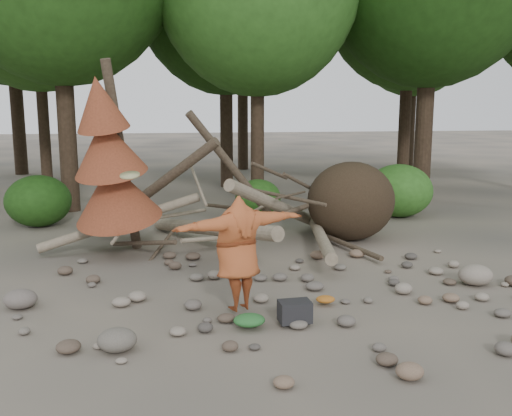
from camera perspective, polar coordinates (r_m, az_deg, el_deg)
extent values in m
plane|color=#514C44|center=(9.97, 2.67, -9.45)|extent=(120.00, 120.00, 0.00)
ellipsoid|color=#332619|center=(14.42, 9.48, 0.68)|extent=(2.20, 1.87, 1.98)
cylinder|color=gray|center=(13.23, -4.74, -2.02)|extent=(2.61, 5.11, 1.08)
cylinder|color=gray|center=(13.88, 2.52, 0.06)|extent=(3.18, 3.71, 1.90)
cylinder|color=brown|center=(13.94, -9.99, 2.04)|extent=(3.08, 1.91, 2.49)
cylinder|color=gray|center=(13.50, 6.42, -2.66)|extent=(1.13, 4.98, 0.43)
cylinder|color=brown|center=(14.17, -2.30, 3.96)|extent=(2.39, 1.03, 2.89)
cylinder|color=gray|center=(13.51, -13.34, -1.36)|extent=(3.71, 0.86, 1.20)
cylinder|color=#4C3F30|center=(13.07, -11.24, -3.46)|extent=(1.52, 1.70, 0.49)
cylinder|color=gray|center=(13.99, -0.05, -0.26)|extent=(1.57, 0.85, 0.69)
cylinder|color=#4C3F30|center=(14.73, 5.82, 1.80)|extent=(1.92, 1.25, 1.10)
cylinder|color=gray|center=(13.54, -5.80, 2.33)|extent=(0.37, 1.42, 0.85)
cylinder|color=#4C3F30|center=(13.44, 9.21, -3.67)|extent=(0.79, 2.54, 0.12)
cylinder|color=gray|center=(12.68, -3.64, -3.01)|extent=(1.78, 1.11, 0.29)
cylinder|color=#4C3F30|center=(13.09, -13.24, 4.92)|extent=(0.67, 1.13, 4.35)
cone|color=brown|center=(12.87, -13.91, 1.67)|extent=(2.06, 2.13, 1.86)
cone|color=brown|center=(12.57, -14.67, 6.02)|extent=(1.71, 1.78, 1.65)
cone|color=brown|center=(12.36, -15.39, 10.10)|extent=(1.23, 1.30, 1.41)
cylinder|color=#38281C|center=(18.98, -18.71, 13.15)|extent=(0.56, 0.56, 8.96)
cylinder|color=#38281C|center=(18.62, 0.15, 10.95)|extent=(0.44, 0.44, 7.14)
cylinder|color=#38281C|center=(21.01, 16.75, 13.61)|extent=(0.60, 0.60, 9.45)
cylinder|color=#38281C|center=(23.16, -20.64, 10.70)|extent=(0.42, 0.42, 7.56)
cylinder|color=#38281C|center=(23.53, -3.02, 12.51)|extent=(0.52, 0.52, 8.54)
cylinder|color=#38281C|center=(25.03, 14.80, 11.58)|extent=(0.50, 0.50, 8.12)
cylinder|color=#38281C|center=(30.08, -22.99, 12.32)|extent=(0.62, 0.62, 9.66)
cylinder|color=#38281C|center=(29.96, -1.34, 12.26)|extent=(0.54, 0.54, 8.75)
cylinder|color=#38281C|center=(31.91, 15.34, 10.97)|extent=(0.46, 0.46, 7.84)
ellipsoid|color=#295C1A|center=(32.25, 15.70, 18.34)|extent=(7.17, 7.17, 8.60)
ellipsoid|color=#1E4813|center=(17.00, -20.94, 0.67)|extent=(1.80, 1.80, 1.44)
ellipsoid|color=#295C1A|center=(17.43, 0.20, 1.05)|extent=(1.40, 1.40, 1.12)
ellipsoid|color=#336C21|center=(17.78, 14.12, 1.71)|extent=(2.00, 2.00, 1.60)
imported|color=#A84D26|center=(9.19, -1.82, -4.52)|extent=(2.38, 1.43, 1.88)
cylinder|color=tan|center=(8.70, -12.51, 3.23)|extent=(0.37, 0.36, 0.13)
cube|color=black|center=(8.98, 3.90, -10.62)|extent=(0.51, 0.36, 0.33)
ellipsoid|color=#26612A|center=(8.84, -0.68, -11.45)|extent=(0.49, 0.41, 0.18)
ellipsoid|color=#A35B1C|center=(9.89, 6.96, -9.32)|extent=(0.32, 0.27, 0.12)
ellipsoid|color=#665F55|center=(8.31, -13.72, -12.69)|extent=(0.55, 0.49, 0.33)
ellipsoid|color=gray|center=(11.62, 21.09, -6.26)|extent=(0.65, 0.58, 0.39)
ellipsoid|color=#6A6059|center=(10.43, -22.50, -8.41)|extent=(0.54, 0.49, 0.33)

